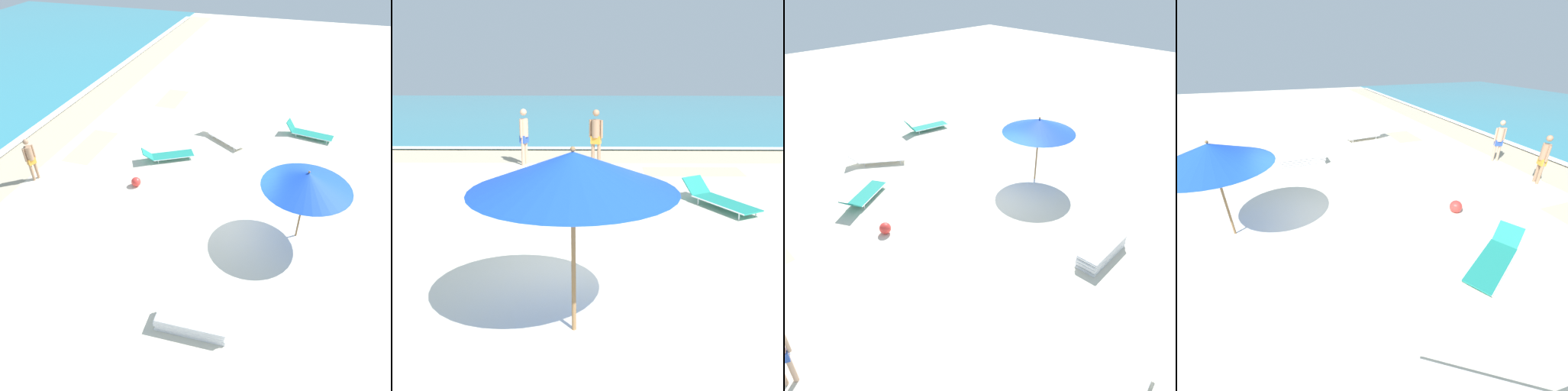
% 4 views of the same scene
% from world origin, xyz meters
% --- Properties ---
extents(ground_plane, '(60.00, 60.00, 0.16)m').
position_xyz_m(ground_plane, '(0.00, 0.01, -0.08)').
color(ground_plane, beige).
extents(beach_umbrella, '(2.70, 2.70, 2.52)m').
position_xyz_m(beach_umbrella, '(-0.10, -2.24, 2.19)').
color(beach_umbrella, olive).
rests_on(beach_umbrella, ground_plane).
extents(lounger_stack, '(0.69, 1.90, 0.41)m').
position_xyz_m(lounger_stack, '(-4.37, -0.01, 0.21)').
color(lounger_stack, white).
rests_on(lounger_stack, ground_plane).
extents(sun_lounger_under_umbrella, '(1.60, 2.17, 0.54)m').
position_xyz_m(sun_lounger_under_umbrella, '(3.11, 3.40, 0.21)').
color(sun_lounger_under_umbrella, '#1E8475').
rests_on(sun_lounger_under_umbrella, ground_plane).
extents(sun_lounger_near_water_left, '(1.79, 2.23, 0.56)m').
position_xyz_m(sun_lounger_near_water_left, '(5.38, 1.51, 0.21)').
color(sun_lounger_near_water_left, white).
rests_on(sun_lounger_near_water_left, ground_plane).
extents(sun_lounger_near_water_right, '(0.98, 2.22, 0.63)m').
position_xyz_m(sun_lounger_near_water_right, '(6.85, -2.16, 0.22)').
color(sun_lounger_near_water_right, '#1E8475').
rests_on(sun_lounger_near_water_right, ground_plane).
extents(beach_ball, '(0.37, 0.37, 0.37)m').
position_xyz_m(beach_ball, '(0.94, 3.88, 0.19)').
color(beach_ball, red).
rests_on(beach_ball, ground_plane).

